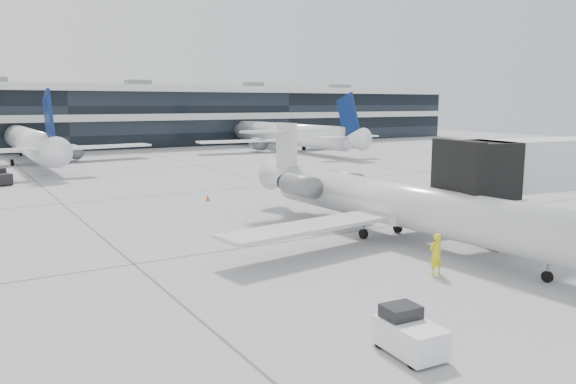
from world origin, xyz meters
TOP-DOWN VIEW (x-y plane):
  - ground at (0.00, 0.00)m, footprint 220.00×220.00m
  - terminal at (0.00, 82.00)m, footprint 170.00×22.00m
  - bg_jet_center at (-8.00, 55.00)m, footprint 32.00×40.00m
  - bg_jet_right at (32.00, 55.00)m, footprint 32.00×40.00m
  - regional_jet at (4.68, -2.81)m, footprint 22.71×28.31m
  - ramp_worker at (1.67, -9.10)m, footprint 0.76×0.53m
  - baggage_tug at (-5.31, -14.70)m, footprint 1.53×2.41m
  - traffic_cone at (0.53, 15.14)m, footprint 0.42×0.42m
  - far_tug at (-13.30, 34.35)m, footprint 2.08×2.82m

SIDE VIEW (x-z plane):
  - ground at x=0.00m, z-range 0.00..0.00m
  - bg_jet_center at x=-8.00m, z-range -4.80..4.80m
  - bg_jet_right at x=32.00m, z-range -4.80..4.80m
  - traffic_cone at x=0.53m, z-range -0.01..0.53m
  - baggage_tug at x=-5.31m, z-range -0.08..1.40m
  - far_tug at x=-13.30m, z-range -0.08..1.53m
  - ramp_worker at x=1.67m, z-range 0.00..1.99m
  - regional_jet at x=4.68m, z-range -1.04..5.50m
  - terminal at x=0.00m, z-range 0.00..10.00m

